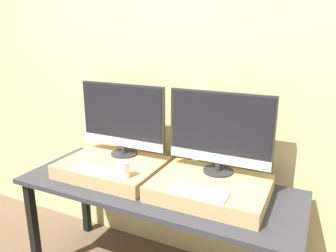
{
  "coord_description": "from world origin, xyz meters",
  "views": [
    {
      "loc": [
        0.86,
        -1.28,
        1.62
      ],
      "look_at": [
        0.0,
        0.49,
        1.05
      ],
      "focal_mm": 35.0,
      "sensor_mm": 36.0,
      "label": 1
    }
  ],
  "objects_px": {
    "monitor_left": "(123,118)",
    "keyboard_right": "(200,193)",
    "keyboard_left": "(96,170)",
    "monitor_right": "(220,131)",
    "mug": "(123,169)"
  },
  "relations": [
    {
      "from": "monitor_left",
      "to": "keyboard_right",
      "type": "height_order",
      "value": "monitor_left"
    },
    {
      "from": "keyboard_left",
      "to": "monitor_right",
      "type": "relative_size",
      "value": 0.47
    },
    {
      "from": "monitor_left",
      "to": "keyboard_right",
      "type": "relative_size",
      "value": 2.14
    },
    {
      "from": "keyboard_left",
      "to": "keyboard_right",
      "type": "relative_size",
      "value": 1.0
    },
    {
      "from": "mug",
      "to": "keyboard_right",
      "type": "height_order",
      "value": "mug"
    },
    {
      "from": "mug",
      "to": "keyboard_right",
      "type": "bearing_deg",
      "value": 0.0
    },
    {
      "from": "mug",
      "to": "monitor_right",
      "type": "distance_m",
      "value": 0.6
    },
    {
      "from": "mug",
      "to": "monitor_right",
      "type": "bearing_deg",
      "value": 33.28
    },
    {
      "from": "monitor_left",
      "to": "keyboard_left",
      "type": "bearing_deg",
      "value": -90.0
    },
    {
      "from": "monitor_right",
      "to": "mug",
      "type": "bearing_deg",
      "value": -146.72
    },
    {
      "from": "monitor_left",
      "to": "keyboard_left",
      "type": "distance_m",
      "value": 0.4
    },
    {
      "from": "mug",
      "to": "keyboard_right",
      "type": "xyz_separation_m",
      "value": [
        0.47,
        0.0,
        -0.04
      ]
    },
    {
      "from": "monitor_left",
      "to": "keyboard_right",
      "type": "bearing_deg",
      "value": -24.8
    },
    {
      "from": "monitor_left",
      "to": "monitor_right",
      "type": "xyz_separation_m",
      "value": [
        0.67,
        0.0,
        0.0
      ]
    },
    {
      "from": "monitor_left",
      "to": "mug",
      "type": "height_order",
      "value": "monitor_left"
    }
  ]
}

